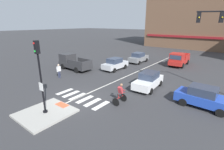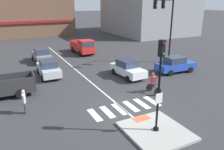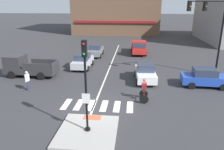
{
  "view_description": "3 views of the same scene",
  "coord_description": "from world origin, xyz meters",
  "px_view_note": "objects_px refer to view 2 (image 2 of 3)",
  "views": [
    {
      "loc": [
        10.29,
        -8.59,
        6.26
      ],
      "look_at": [
        0.54,
        4.02,
        1.29
      ],
      "focal_mm": 26.79,
      "sensor_mm": 36.0,
      "label": 1
    },
    {
      "loc": [
        -7.13,
        -11.66,
        7.03
      ],
      "look_at": [
        0.78,
        3.88,
        1.21
      ],
      "focal_mm": 35.63,
      "sensor_mm": 36.0,
      "label": 2
    },
    {
      "loc": [
        2.47,
        -13.51,
        6.91
      ],
      "look_at": [
        0.61,
        4.36,
        0.99
      ],
      "focal_mm": 34.78,
      "sensor_mm": 36.0,
      "label": 3
    }
  ],
  "objects_px": {
    "car_blue_cross_right": "(175,65)",
    "pickup_truck_red_eastbound_distant": "(83,47)",
    "car_silver_westbound_far": "(49,68)",
    "cyclist": "(153,83)",
    "traffic_light_mast": "(167,20)",
    "car_white_eastbound_mid": "(128,68)",
    "signal_pole": "(160,79)",
    "car_grey_westbound_distant": "(41,55)",
    "pedestrian_at_curb_left": "(24,100)"
  },
  "relations": [
    {
      "from": "car_silver_westbound_far",
      "to": "car_grey_westbound_distant",
      "type": "distance_m",
      "value": 5.95
    },
    {
      "from": "car_grey_westbound_distant",
      "to": "car_white_eastbound_mid",
      "type": "xyz_separation_m",
      "value": [
        6.42,
        -9.51,
        0.0
      ]
    },
    {
      "from": "car_white_eastbound_mid",
      "to": "signal_pole",
      "type": "bearing_deg",
      "value": -111.35
    },
    {
      "from": "pickup_truck_red_eastbound_distant",
      "to": "traffic_light_mast",
      "type": "bearing_deg",
      "value": -54.93
    },
    {
      "from": "car_blue_cross_right",
      "to": "pickup_truck_red_eastbound_distant",
      "type": "relative_size",
      "value": 0.81
    },
    {
      "from": "car_white_eastbound_mid",
      "to": "pickup_truck_red_eastbound_distant",
      "type": "relative_size",
      "value": 0.81
    },
    {
      "from": "pickup_truck_red_eastbound_distant",
      "to": "pedestrian_at_curb_left",
      "type": "relative_size",
      "value": 3.09
    },
    {
      "from": "car_silver_westbound_far",
      "to": "pickup_truck_red_eastbound_distant",
      "type": "bearing_deg",
      "value": 50.17
    },
    {
      "from": "signal_pole",
      "to": "pickup_truck_red_eastbound_distant",
      "type": "xyz_separation_m",
      "value": [
        3.11,
        20.32,
        -2.22
      ]
    },
    {
      "from": "car_blue_cross_right",
      "to": "cyclist",
      "type": "distance_m",
      "value": 6.42
    },
    {
      "from": "car_silver_westbound_far",
      "to": "cyclist",
      "type": "relative_size",
      "value": 2.45
    },
    {
      "from": "traffic_light_mast",
      "to": "pedestrian_at_curb_left",
      "type": "relative_size",
      "value": 4.42
    },
    {
      "from": "signal_pole",
      "to": "car_blue_cross_right",
      "type": "xyz_separation_m",
      "value": [
        8.69,
        8.12,
        -2.38
      ]
    },
    {
      "from": "car_silver_westbound_far",
      "to": "cyclist",
      "type": "bearing_deg",
      "value": -50.95
    },
    {
      "from": "signal_pole",
      "to": "car_grey_westbound_distant",
      "type": "relative_size",
      "value": 1.23
    },
    {
      "from": "cyclist",
      "to": "car_blue_cross_right",
      "type": "bearing_deg",
      "value": 32.64
    },
    {
      "from": "car_silver_westbound_far",
      "to": "pedestrian_at_curb_left",
      "type": "distance_m",
      "value": 7.66
    },
    {
      "from": "car_silver_westbound_far",
      "to": "car_grey_westbound_distant",
      "type": "relative_size",
      "value": 1.0
    },
    {
      "from": "traffic_light_mast",
      "to": "cyclist",
      "type": "relative_size",
      "value": 4.39
    },
    {
      "from": "pickup_truck_red_eastbound_distant",
      "to": "signal_pole",
      "type": "bearing_deg",
      "value": -98.69
    },
    {
      "from": "traffic_light_mast",
      "to": "signal_pole",
      "type": "bearing_deg",
      "value": -131.09
    },
    {
      "from": "pickup_truck_red_eastbound_distant",
      "to": "car_grey_westbound_distant",
      "type": "bearing_deg",
      "value": -164.27
    },
    {
      "from": "signal_pole",
      "to": "cyclist",
      "type": "bearing_deg",
      "value": 54.79
    },
    {
      "from": "car_silver_westbound_far",
      "to": "pickup_truck_red_eastbound_distant",
      "type": "relative_size",
      "value": 0.8
    },
    {
      "from": "traffic_light_mast",
      "to": "pickup_truck_red_eastbound_distant",
      "type": "height_order",
      "value": "traffic_light_mast"
    },
    {
      "from": "signal_pole",
      "to": "car_silver_westbound_far",
      "type": "height_order",
      "value": "signal_pole"
    },
    {
      "from": "car_silver_westbound_far",
      "to": "pedestrian_at_curb_left",
      "type": "xyz_separation_m",
      "value": [
        -3.01,
        -7.04,
        0.17
      ]
    },
    {
      "from": "signal_pole",
      "to": "car_white_eastbound_mid",
      "type": "distance_m",
      "value": 10.09
    },
    {
      "from": "signal_pole",
      "to": "car_white_eastbound_mid",
      "type": "bearing_deg",
      "value": 68.65
    },
    {
      "from": "pedestrian_at_curb_left",
      "to": "pickup_truck_red_eastbound_distant",
      "type": "bearing_deg",
      "value": 57.42
    },
    {
      "from": "traffic_light_mast",
      "to": "car_grey_westbound_distant",
      "type": "distance_m",
      "value": 15.2
    },
    {
      "from": "signal_pole",
      "to": "car_grey_westbound_distant",
      "type": "xyz_separation_m",
      "value": [
        -2.85,
        18.64,
        -2.38
      ]
    },
    {
      "from": "car_blue_cross_right",
      "to": "pickup_truck_red_eastbound_distant",
      "type": "xyz_separation_m",
      "value": [
        -5.59,
        12.2,
        0.17
      ]
    },
    {
      "from": "car_blue_cross_right",
      "to": "cyclist",
      "type": "relative_size",
      "value": 2.49
    },
    {
      "from": "traffic_light_mast",
      "to": "car_blue_cross_right",
      "type": "height_order",
      "value": "traffic_light_mast"
    },
    {
      "from": "car_silver_westbound_far",
      "to": "cyclist",
      "type": "height_order",
      "value": "cyclist"
    },
    {
      "from": "pickup_truck_red_eastbound_distant",
      "to": "car_blue_cross_right",
      "type": "bearing_deg",
      "value": -65.39
    },
    {
      "from": "traffic_light_mast",
      "to": "pickup_truck_red_eastbound_distant",
      "type": "relative_size",
      "value": 1.43
    },
    {
      "from": "traffic_light_mast",
      "to": "car_white_eastbound_mid",
      "type": "relative_size",
      "value": 1.76
    },
    {
      "from": "car_grey_westbound_distant",
      "to": "pickup_truck_red_eastbound_distant",
      "type": "height_order",
      "value": "pickup_truck_red_eastbound_distant"
    },
    {
      "from": "signal_pole",
      "to": "cyclist",
      "type": "xyz_separation_m",
      "value": [
        3.29,
        4.66,
        -2.32
      ]
    },
    {
      "from": "traffic_light_mast",
      "to": "pickup_truck_red_eastbound_distant",
      "type": "bearing_deg",
      "value": 125.07
    },
    {
      "from": "traffic_light_mast",
      "to": "car_white_eastbound_mid",
      "type": "height_order",
      "value": "traffic_light_mast"
    },
    {
      "from": "car_blue_cross_right",
      "to": "car_silver_westbound_far",
      "type": "distance_m",
      "value": 12.79
    },
    {
      "from": "car_blue_cross_right",
      "to": "pickup_truck_red_eastbound_distant",
      "type": "height_order",
      "value": "pickup_truck_red_eastbound_distant"
    },
    {
      "from": "car_blue_cross_right",
      "to": "car_silver_westbound_far",
      "type": "bearing_deg",
      "value": 158.98
    },
    {
      "from": "signal_pole",
      "to": "pedestrian_at_curb_left",
      "type": "height_order",
      "value": "signal_pole"
    },
    {
      "from": "car_blue_cross_right",
      "to": "car_grey_westbound_distant",
      "type": "height_order",
      "value": "same"
    },
    {
      "from": "car_blue_cross_right",
      "to": "signal_pole",
      "type": "bearing_deg",
      "value": -136.96
    },
    {
      "from": "car_white_eastbound_mid",
      "to": "pickup_truck_red_eastbound_distant",
      "type": "height_order",
      "value": "pickup_truck_red_eastbound_distant"
    }
  ]
}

